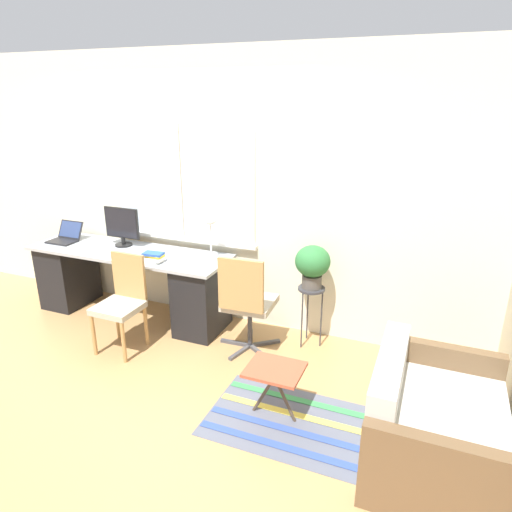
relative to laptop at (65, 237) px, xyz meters
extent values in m
plane|color=tan|center=(1.45, -0.33, -0.79)|extent=(14.00, 14.00, 0.00)
cube|color=beige|center=(1.45, 0.39, 0.56)|extent=(9.00, 0.06, 2.70)
cube|color=silver|center=(0.90, 0.35, 0.63)|extent=(0.80, 0.02, 1.20)
cube|color=white|center=(0.90, 0.34, 0.63)|extent=(0.73, 0.01, 1.13)
cube|color=silver|center=(1.72, 0.35, 0.63)|extent=(0.80, 0.02, 1.20)
cube|color=white|center=(1.72, 0.34, 0.63)|extent=(0.73, 0.01, 1.13)
cube|color=silver|center=(1.31, 0.36, 0.04)|extent=(1.66, 0.11, 0.04)
cube|color=#9EA3A8|center=(0.84, -0.01, -0.06)|extent=(2.19, 0.64, 0.03)
cube|color=black|center=(-0.02, -0.01, -0.43)|extent=(0.40, 0.56, 0.71)
cube|color=black|center=(1.69, -0.01, -0.43)|extent=(0.40, 0.56, 0.71)
cube|color=black|center=(0.00, -0.05, -0.04)|extent=(0.30, 0.20, 0.02)
cube|color=black|center=(0.00, 0.09, 0.06)|extent=(0.30, 0.10, 0.18)
cube|color=navy|center=(0.00, 0.09, 0.07)|extent=(0.27, 0.08, 0.16)
cylinder|color=black|center=(0.69, 0.12, -0.04)|extent=(0.18, 0.18, 0.02)
cylinder|color=black|center=(0.69, 0.12, 0.01)|extent=(0.04, 0.04, 0.08)
cube|color=black|center=(0.69, 0.12, 0.20)|extent=(0.41, 0.02, 0.33)
cube|color=black|center=(0.69, 0.11, 0.20)|extent=(0.39, 0.01, 0.30)
cube|color=silver|center=(0.66, -0.18, -0.04)|extent=(0.38, 0.15, 0.02)
ellipsoid|color=black|center=(0.92, -0.17, -0.03)|extent=(0.04, 0.06, 0.03)
cylinder|color=white|center=(1.75, 0.11, -0.04)|extent=(0.11, 0.11, 0.01)
cylinder|color=white|center=(1.75, 0.11, 0.14)|extent=(0.02, 0.02, 0.35)
ellipsoid|color=white|center=(1.75, 0.11, 0.34)|extent=(0.11, 0.11, 0.07)
cube|color=white|center=(1.28, -0.19, -0.03)|extent=(0.17, 0.18, 0.02)
cube|color=white|center=(1.29, -0.18, -0.01)|extent=(0.19, 0.16, 0.03)
cube|color=yellow|center=(1.29, -0.18, 0.01)|extent=(0.17, 0.12, 0.02)
cube|color=#2851B2|center=(1.28, -0.19, 0.04)|extent=(0.20, 0.13, 0.02)
cylinder|color=#B2844C|center=(1.00, -0.80, -0.57)|extent=(0.04, 0.04, 0.43)
cylinder|color=#B2844C|center=(1.33, -0.81, -0.57)|extent=(0.04, 0.04, 0.43)
cylinder|color=#B2844C|center=(1.00, -0.47, -0.57)|extent=(0.04, 0.04, 0.43)
cylinder|color=#B2844C|center=(1.34, -0.47, -0.57)|extent=(0.04, 0.04, 0.43)
cube|color=#B2A893|center=(1.17, -0.64, -0.36)|extent=(0.39, 0.37, 0.06)
cube|color=#B2844C|center=(1.17, -0.44, -0.11)|extent=(0.35, 0.03, 0.44)
cube|color=#47474C|center=(2.12, -0.15, -0.77)|extent=(0.30, 0.05, 0.03)
cube|color=#47474C|center=(2.23, -0.29, -0.77)|extent=(0.11, 0.30, 0.03)
cube|color=#47474C|center=(2.40, -0.23, -0.77)|extent=(0.27, 0.19, 0.03)
cube|color=#47474C|center=(2.39, -0.05, -0.77)|extent=(0.26, 0.22, 0.03)
cube|color=#47474C|center=(2.22, 0.00, -0.77)|extent=(0.14, 0.29, 0.03)
cylinder|color=#333338|center=(2.27, -0.14, -0.56)|extent=(0.04, 0.04, 0.40)
cube|color=#B2A893|center=(2.27, -0.14, -0.32)|extent=(0.47, 0.45, 0.06)
cube|color=#B2844C|center=(2.28, -0.37, -0.06)|extent=(0.41, 0.06, 0.47)
cube|color=beige|center=(3.94, -1.00, -0.58)|extent=(0.81, 0.94, 0.41)
cube|color=beige|center=(3.61, -1.00, -0.22)|extent=(0.16, 0.94, 0.31)
cube|color=brown|center=(3.94, -1.51, -0.50)|extent=(0.81, 0.09, 0.58)
cube|color=brown|center=(3.94, -0.48, -0.50)|extent=(0.81, 0.09, 0.58)
cylinder|color=#333338|center=(2.77, 0.13, -0.21)|extent=(0.25, 0.25, 0.02)
cylinder|color=#333338|center=(2.88, 0.13, -0.50)|extent=(0.01, 0.01, 0.57)
cylinder|color=#333338|center=(2.72, 0.22, -0.50)|extent=(0.01, 0.01, 0.57)
cylinder|color=#333338|center=(2.72, 0.04, -0.50)|extent=(0.01, 0.01, 0.57)
cylinder|color=#514C47|center=(2.77, 0.13, -0.14)|extent=(0.18, 0.18, 0.12)
ellipsoid|color=#2D7038|center=(2.77, 0.13, 0.06)|extent=(0.32, 0.32, 0.29)
cube|color=#565B6B|center=(3.03, -1.00, -0.78)|extent=(1.36, 0.78, 0.01)
cube|color=#334C99|center=(3.03, -1.27, -0.78)|extent=(1.33, 0.06, 0.00)
cube|color=#334C99|center=(3.03, -1.09, -0.78)|extent=(1.33, 0.06, 0.00)
cube|color=#DBCC4C|center=(3.03, -0.92, -0.78)|extent=(1.33, 0.06, 0.00)
cube|color=#388E4C|center=(3.03, -0.74, -0.78)|extent=(1.33, 0.06, 0.00)
cube|color=#B24C33|center=(2.82, -0.98, -0.39)|extent=(0.40, 0.34, 0.02)
cylinder|color=#4C3D2D|center=(2.75, -0.98, -0.59)|extent=(0.21, 0.02, 0.40)
cylinder|color=#4C3D2D|center=(2.89, -0.98, -0.59)|extent=(0.21, 0.02, 0.40)
camera|label=1|loc=(3.76, -3.64, 1.49)|focal=32.00mm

